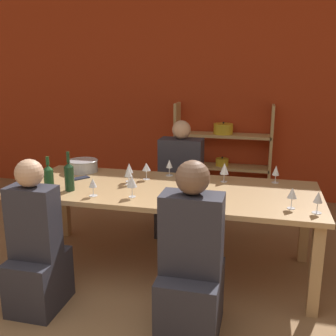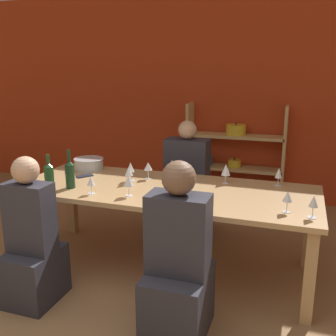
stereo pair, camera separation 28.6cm
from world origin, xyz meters
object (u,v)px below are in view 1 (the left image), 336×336
Objects in this scene: dining_table at (165,196)px; cell_phone at (81,178)px; wine_glass_red_a at (129,169)px; wine_glass_empty_b at (318,198)px; wine_bottle_green at (69,176)px; wine_glass_white_e at (224,169)px; person_far_a at (181,193)px; wine_glass_white_d at (292,194)px; wine_glass_red_c at (93,184)px; person_near_b at (37,254)px; wine_glass_white_a at (132,182)px; wine_bottle_dark at (49,180)px; shelf_unit at (220,162)px; wine_glass_white_b at (128,173)px; wine_glass_empty_a at (196,192)px; wine_glass_white_c at (146,167)px; mixing_bowl at (83,165)px; person_near_a at (191,272)px; wine_glass_empty_c at (276,171)px; wine_glass_red_b at (169,165)px.

cell_phone reaches higher than dining_table.
wine_glass_red_a is 1.07× the size of wine_glass_empty_b.
wine_bottle_green is at bearing -78.32° from cell_phone.
wine_glass_white_e is 0.83m from person_far_a.
wine_glass_red_c is (-1.51, -0.08, -0.01)m from wine_glass_white_d.
cell_phone is 0.14× the size of person_near_b.
wine_bottle_dark is at bearing -170.12° from wine_glass_white_a.
shelf_unit is at bearing 72.45° from wine_glass_red_c.
shelf_unit is 8.81× the size of wine_glass_red_c.
wine_glass_white_d reaches higher than wine_glass_white_b.
wine_glass_empty_a is at bearing 106.64° from person_far_a.
shelf_unit reaches higher than wine_glass_white_b.
wine_glass_white_a is at bearing -178.67° from wine_glass_white_d.
dining_table is at bearing -6.69° from cell_phone.
wine_glass_white_c is 0.98× the size of wine_glass_empty_b.
mixing_bowl is 1.91× the size of wine_glass_white_c.
person_near_a reaches higher than person_near_b.
wine_glass_white_d is 1.88m from cell_phone.
wine_glass_white_d is (0.68, 0.15, -0.01)m from wine_glass_empty_a.
wine_glass_white_c reaches higher than wine_glass_red_c.
shelf_unit is 1.07× the size of person_near_a.
wine_glass_red_c is (-0.75, -2.36, 0.34)m from shelf_unit.
mixing_bowl is 1.77m from person_near_a.
wine_glass_red_a is (-0.69, 0.52, -0.00)m from wine_glass_empty_a.
person_far_a is at bearing 69.55° from wine_glass_white_b.
wine_bottle_dark is at bearing 102.79° from person_near_b.
wine_glass_white_a is 0.99× the size of wine_glass_white_e.
mixing_bowl is 1.83× the size of cell_phone.
dining_table is 8.06× the size of wine_bottle_dark.
wine_bottle_green is 2.12× the size of wine_glass_white_c.
shelf_unit is 8.34× the size of wine_glass_white_b.
wine_glass_white_c is 0.92× the size of wine_glass_empty_a.
person_far_a is (-0.41, 1.63, -0.00)m from person_near_a.
wine_bottle_green is (-1.00, -2.27, 0.36)m from shelf_unit.
wine_glass_white_e reaches higher than wine_glass_white_c.
shelf_unit is 7.60× the size of wine_glass_empty_a.
shelf_unit is 8.23× the size of wine_glass_white_c.
wine_glass_empty_a is 0.99× the size of wine_glass_red_a.
wine_glass_white_a is 1.30m from wine_glass_empty_c.
wine_glass_white_b is 0.80m from wine_glass_empty_a.
dining_table is 16.33× the size of wine_glass_white_d.
wine_glass_red_b is 0.97m from wine_glass_empty_c.
person_near_b is (-0.70, -1.18, -0.43)m from wine_glass_red_b.
wine_bottle_dark is 1.84× the size of wine_glass_white_e.
wine_bottle_green is at bearing 171.78° from wine_glass_empty_a.
wine_glass_red_a is 1.17× the size of wine_glass_red_c.
person_far_a reaches higher than wine_bottle_dark.
person_near_a reaches higher than wine_glass_white_b.
wine_glass_white_a is 0.70m from wine_glass_red_b.
wine_glass_red_c is (-0.84, 0.07, -0.02)m from wine_glass_empty_a.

